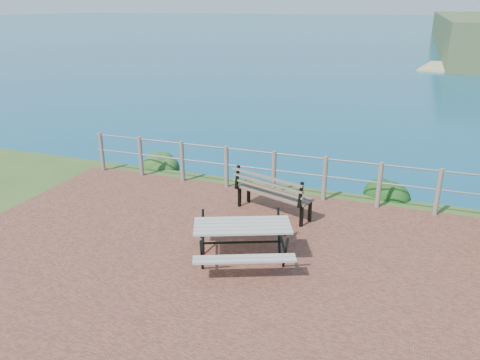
{
  "coord_description": "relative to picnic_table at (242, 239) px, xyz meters",
  "views": [
    {
      "loc": [
        2.68,
        -6.23,
        4.08
      ],
      "look_at": [
        -0.34,
        2.06,
        0.75
      ],
      "focal_mm": 35.0,
      "sensor_mm": 36.0,
      "label": 1
    }
  ],
  "objects": [
    {
      "name": "ground",
      "position": [
        -0.35,
        -0.27,
        -0.43
      ],
      "size": [
        10.0,
        7.0,
        0.12
      ],
      "primitive_type": "cube",
      "color": "brown",
      "rests_on": "ground"
    },
    {
      "name": "picnic_table",
      "position": [
        0.0,
        0.0,
        0.0
      ],
      "size": [
        1.72,
        1.29,
        0.67
      ],
      "rotation": [
        0.0,
        0.0,
        0.4
      ],
      "color": "#A19D90",
      "rests_on": "ground"
    },
    {
      "name": "shrub_lip_west",
      "position": [
        -3.73,
        3.89,
        -0.43
      ],
      "size": [
        0.78,
        0.78,
        0.53
      ],
      "primitive_type": "ellipsoid",
      "color": "#2E5921",
      "rests_on": "ground"
    },
    {
      "name": "safety_railing",
      "position": [
        -0.35,
        3.08,
        0.14
      ],
      "size": [
        9.4,
        0.1,
        1.0
      ],
      "color": "#6B5B4C",
      "rests_on": "ground"
    },
    {
      "name": "park_bench",
      "position": [
        -0.04,
        2.0,
        0.19
      ],
      "size": [
        1.71,
        0.94,
        0.94
      ],
      "rotation": [
        0.0,
        0.0,
        -0.33
      ],
      "color": "brown",
      "rests_on": "ground"
    },
    {
      "name": "shrub_lip_east",
      "position": [
        2.14,
        4.03,
        -0.43
      ],
      "size": [
        0.77,
        0.77,
        0.51
      ],
      "primitive_type": "ellipsoid",
      "color": "#143B12",
      "rests_on": "ground"
    },
    {
      "name": "ocean",
      "position": [
        -0.35,
        199.73,
        -0.43
      ],
      "size": [
        1200.0,
        1200.0,
        0.0
      ],
      "primitive_type": "plane",
      "color": "#15667E",
      "rests_on": "ground"
    }
  ]
}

